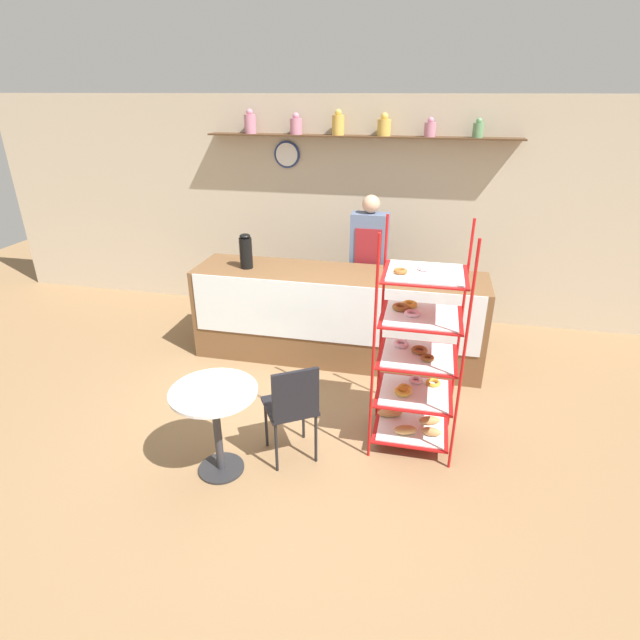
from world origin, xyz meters
name	(u,v)px	position (x,y,z in m)	size (l,w,h in m)	color
ground_plane	(308,428)	(0.00, 0.00, 0.00)	(14.00, 14.00, 0.00)	olive
back_wall	(358,209)	(0.00, 2.70, 1.37)	(10.00, 0.30, 2.70)	beige
display_counter	(338,316)	(0.00, 1.36, 0.50)	(3.09, 0.73, 0.99)	brown
pastry_rack	(416,360)	(0.88, 0.04, 0.78)	(0.67, 0.59, 1.87)	#B71414
person_worker	(368,263)	(0.25, 1.91, 0.93)	(0.42, 0.23, 1.71)	#282833
cafe_table	(215,411)	(-0.55, -0.67, 0.55)	(0.65, 0.65, 0.74)	#262628
cafe_chair	(293,404)	(-0.01, -0.43, 0.54)	(0.52, 0.52, 0.88)	black
coffee_carafe	(246,251)	(-0.99, 1.31, 1.17)	(0.14, 0.14, 0.38)	black
donut_tray_counter	(424,281)	(0.89, 1.25, 1.01)	(0.43, 0.27, 0.05)	silver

